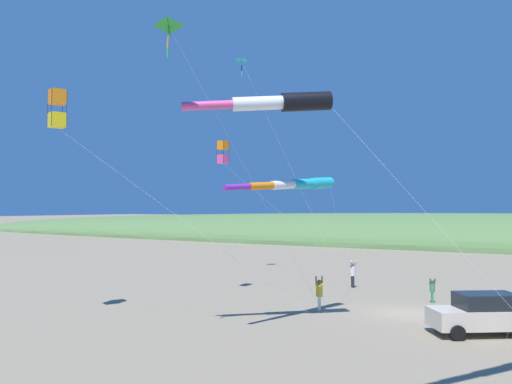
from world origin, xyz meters
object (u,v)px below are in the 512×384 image
Objects in this scene: person_child_green_jacket at (432,289)px; kite_windsock_purple_drifting at (280,103)px; cooler_box at (479,320)px; kite_box_striped_overhead at (57,109)px; kite_box_orange_high_right at (223,152)px; kite_delta_magenta_far_left at (242,62)px; person_adult_flyer at (353,273)px; person_child_grey_jacket at (319,292)px; parked_car at (482,313)px; kite_windsock_red_high_left at (297,184)px; kite_delta_white_trailing at (170,29)px.

kite_windsock_purple_drifting reaches higher than person_child_green_jacket.
kite_box_striped_overhead is at bearing 116.85° from cooler_box.
kite_box_orange_high_right is 0.55× the size of kite_delta_magenta_far_left.
kite_box_striped_overhead is 11.63m from kite_windsock_purple_drifting.
kite_box_striped_overhead reaches higher than cooler_box.
kite_windsock_purple_drifting reaches higher than person_adult_flyer.
person_child_green_jacket is at bearing -42.00° from person_child_grey_jacket.
parked_car is 22.72m from kite_box_striped_overhead.
kite_box_orange_high_right is (10.50, -3.29, -1.44)m from kite_box_striped_overhead.
cooler_box is 0.33× the size of person_child_grey_jacket.
kite_windsock_red_high_left is (-8.80, 4.80, 6.02)m from person_child_green_jacket.
person_adult_flyer is 0.11× the size of kite_windsock_red_high_left.
person_child_green_jacket is at bearing -22.00° from kite_windsock_purple_drifting.
cooler_box is at bearing -116.73° from kite_delta_magenta_far_left.
parked_car is 0.37× the size of kite_box_striped_overhead.
kite_delta_magenta_far_left is at bearing 23.09° from kite_delta_white_trailing.
parked_car is 2.45× the size of person_child_grey_jacket.
kite_windsock_purple_drifting is at bearing -144.19° from kite_delta_magenta_far_left.
kite_windsock_red_high_left is at bearing 102.87° from parked_car.
person_adult_flyer is (8.09, 9.14, 0.84)m from cooler_box.
kite_box_striped_overhead reaches higher than kite_windsock_red_high_left.
kite_delta_magenta_far_left reaches higher than parked_car.
kite_box_striped_overhead is at bearing 105.01° from kite_windsock_purple_drifting.
parked_car is 18.21m from kite_box_orange_high_right.
person_adult_flyer is 22.36m from kite_delta_white_trailing.
cooler_box is 11.08m from kite_windsock_red_high_left.
parked_car is at bearing -99.45° from person_child_grey_jacket.
kite_box_orange_high_right reaches higher than kite_windsock_red_high_left.
person_child_green_jacket reaches higher than cooler_box.
kite_delta_magenta_far_left reaches higher than kite_windsock_purple_drifting.
parked_car is 0.32× the size of kite_windsock_purple_drifting.
kite_windsock_purple_drifting reaches higher than kite_windsock_red_high_left.
person_adult_flyer is 0.19× the size of kite_box_orange_high_right.
person_child_green_jacket is 0.08× the size of kite_delta_magenta_far_left.
kite_windsock_purple_drifting is at bearing -173.97° from person_adult_flyer.
person_child_green_jacket is 0.11× the size of kite_windsock_purple_drifting.
kite_box_orange_high_right is at bearing -17.40° from kite_box_striped_overhead.
kite_windsock_red_high_left is 1.78× the size of kite_box_orange_high_right.
cooler_box is at bearing -44.76° from kite_delta_white_trailing.
kite_delta_white_trailing reaches higher than parked_car.
kite_windsock_red_high_left is (-12.19, -1.27, 5.79)m from person_adult_flyer.
kite_windsock_purple_drifting is 21.41m from kite_delta_magenta_far_left.
kite_delta_white_trailing is (-4.18, 3.01, 2.63)m from kite_windsock_purple_drifting.
person_child_grey_jacket is at bearing -51.12° from kite_box_striped_overhead.
person_adult_flyer is at bearing 42.53° from parked_car.
kite_delta_magenta_far_left is at bearing 80.84° from person_adult_flyer.
kite_windsock_red_high_left is 1.33× the size of kite_delta_white_trailing.
kite_delta_magenta_far_left is 22.74m from kite_delta_white_trailing.
kite_windsock_purple_drifting reaches higher than parked_car.
kite_windsock_red_high_left is 9.52m from kite_box_orange_high_right.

